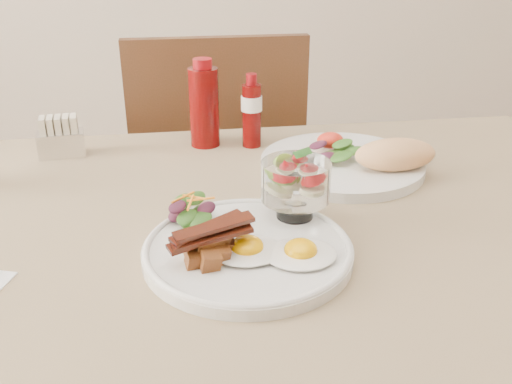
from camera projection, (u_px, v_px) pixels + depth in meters
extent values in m
cylinder|color=#4F2B19|center=(466.00, 280.00, 1.41)|extent=(0.06, 0.06, 0.71)
cube|color=#4F2B19|center=(251.00, 238.00, 0.85)|extent=(1.30, 0.85, 0.04)
cube|color=#928059|center=(250.00, 226.00, 0.84)|extent=(1.33, 0.88, 0.00)
cylinder|color=#4F2B19|center=(157.00, 301.00, 1.55)|extent=(0.04, 0.04, 0.45)
cylinder|color=#4F2B19|center=(287.00, 290.00, 1.60)|extent=(0.04, 0.04, 0.45)
cylinder|color=#4F2B19|center=(158.00, 236.00, 1.87)|extent=(0.04, 0.04, 0.45)
cylinder|color=#4F2B19|center=(266.00, 229.00, 1.92)|extent=(0.04, 0.04, 0.45)
cube|color=#4F2B19|center=(215.00, 190.00, 1.63)|extent=(0.42, 0.42, 0.03)
cube|color=#4F2B19|center=(219.00, 135.00, 1.36)|extent=(0.42, 0.03, 0.46)
cylinder|color=silver|center=(248.00, 251.00, 0.76)|extent=(0.28, 0.28, 0.02)
ellipsoid|color=white|center=(301.00, 254.00, 0.73)|extent=(0.12, 0.11, 0.01)
ellipsoid|color=#FBA905|center=(301.00, 250.00, 0.73)|extent=(0.04, 0.04, 0.03)
ellipsoid|color=white|center=(247.00, 250.00, 0.74)|extent=(0.12, 0.11, 0.01)
ellipsoid|color=#FBA905|center=(247.00, 246.00, 0.73)|extent=(0.04, 0.04, 0.03)
cube|color=brown|center=(204.00, 250.00, 0.73)|extent=(0.02, 0.02, 0.02)
cube|color=brown|center=(219.00, 254.00, 0.71)|extent=(0.03, 0.03, 0.02)
cube|color=brown|center=(194.00, 260.00, 0.71)|extent=(0.02, 0.02, 0.02)
cube|color=brown|center=(225.00, 246.00, 0.73)|extent=(0.02, 0.02, 0.02)
cube|color=brown|center=(210.00, 260.00, 0.70)|extent=(0.03, 0.03, 0.02)
cube|color=brown|center=(192.00, 249.00, 0.73)|extent=(0.02, 0.02, 0.02)
cube|color=brown|center=(214.00, 240.00, 0.72)|extent=(0.02, 0.02, 0.02)
cube|color=brown|center=(204.00, 244.00, 0.71)|extent=(0.02, 0.02, 0.02)
cube|color=brown|center=(220.00, 237.00, 0.72)|extent=(0.02, 0.02, 0.02)
cube|color=#55200E|center=(207.00, 237.00, 0.71)|extent=(0.10, 0.06, 0.01)
cube|color=#55200E|center=(212.00, 236.00, 0.71)|extent=(0.11, 0.04, 0.01)
cube|color=#55200E|center=(208.00, 228.00, 0.71)|extent=(0.10, 0.07, 0.01)
cube|color=#55200E|center=(214.00, 227.00, 0.71)|extent=(0.11, 0.05, 0.01)
ellipsoid|color=#254F15|center=(192.00, 219.00, 0.81)|extent=(0.05, 0.04, 0.01)
ellipsoid|color=#254F15|center=(202.00, 212.00, 0.83)|extent=(0.04, 0.04, 0.01)
ellipsoid|color=#3D1326|center=(178.00, 215.00, 0.81)|extent=(0.04, 0.03, 0.01)
ellipsoid|color=#254F15|center=(200.00, 219.00, 0.80)|extent=(0.05, 0.04, 0.01)
ellipsoid|color=#254F15|center=(187.00, 217.00, 0.79)|extent=(0.04, 0.03, 0.01)
ellipsoid|color=#3D1326|center=(206.00, 208.00, 0.81)|extent=(0.04, 0.03, 0.01)
ellipsoid|color=#254F15|center=(184.00, 201.00, 0.82)|extent=(0.04, 0.04, 0.01)
ellipsoid|color=#254F15|center=(196.00, 198.00, 0.82)|extent=(0.04, 0.03, 0.01)
ellipsoid|color=#3D1326|center=(177.00, 207.00, 0.79)|extent=(0.03, 0.03, 0.01)
cylinder|color=orange|center=(194.00, 197.00, 0.80)|extent=(0.03, 0.03, 0.01)
cylinder|color=orange|center=(183.00, 197.00, 0.80)|extent=(0.03, 0.03, 0.01)
cylinder|color=orange|center=(201.00, 199.00, 0.80)|extent=(0.04, 0.01, 0.01)
cylinder|color=orange|center=(190.00, 203.00, 0.79)|extent=(0.01, 0.04, 0.01)
cylinder|color=white|center=(295.00, 212.00, 0.83)|extent=(0.05, 0.05, 0.01)
cylinder|color=white|center=(295.00, 204.00, 0.82)|extent=(0.02, 0.02, 0.02)
cylinder|color=white|center=(296.00, 181.00, 0.81)|extent=(0.10, 0.10, 0.06)
cylinder|color=beige|center=(285.00, 186.00, 0.82)|extent=(0.03, 0.03, 0.01)
cylinder|color=beige|center=(307.00, 186.00, 0.81)|extent=(0.03, 0.03, 0.01)
cylinder|color=beige|center=(295.00, 177.00, 0.83)|extent=(0.03, 0.03, 0.01)
cylinder|color=#95BE3A|center=(286.00, 167.00, 0.81)|extent=(0.04, 0.04, 0.01)
cone|color=red|center=(307.00, 170.00, 0.79)|extent=(0.03, 0.03, 0.03)
cone|color=red|center=(286.00, 167.00, 0.79)|extent=(0.03, 0.03, 0.03)
cone|color=red|center=(297.00, 157.00, 0.81)|extent=(0.03, 0.03, 0.03)
ellipsoid|color=#31762A|center=(300.00, 154.00, 0.79)|extent=(0.02, 0.01, 0.00)
ellipsoid|color=#31762A|center=(306.00, 152.00, 0.79)|extent=(0.02, 0.01, 0.00)
cylinder|color=silver|center=(342.00, 164.00, 1.03)|extent=(0.30, 0.30, 0.02)
ellipsoid|color=#254F15|center=(330.00, 156.00, 1.03)|extent=(0.05, 0.04, 0.01)
ellipsoid|color=#254F15|center=(343.00, 149.00, 1.05)|extent=(0.05, 0.04, 0.01)
ellipsoid|color=#3D1326|center=(325.00, 157.00, 1.01)|extent=(0.04, 0.03, 0.01)
ellipsoid|color=#254F15|center=(341.00, 156.00, 1.00)|extent=(0.05, 0.04, 0.01)
ellipsoid|color=#254F15|center=(354.00, 151.00, 1.02)|extent=(0.04, 0.03, 0.01)
ellipsoid|color=#3D1326|center=(318.00, 145.00, 1.04)|extent=(0.04, 0.03, 0.01)
ellipsoid|color=#254F15|center=(342.00, 144.00, 1.03)|extent=(0.04, 0.03, 0.01)
ellipsoid|color=red|center=(330.00, 143.00, 1.06)|extent=(0.05, 0.04, 0.03)
ellipsoid|color=tan|center=(395.00, 153.00, 0.98)|extent=(0.15, 0.09, 0.06)
cylinder|color=#510404|center=(204.00, 108.00, 1.12)|extent=(0.07, 0.07, 0.15)
cylinder|color=maroon|center=(202.00, 63.00, 1.08)|extent=(0.05, 0.05, 0.02)
cylinder|color=#510404|center=(252.00, 116.00, 1.12)|extent=(0.05, 0.05, 0.12)
cylinder|color=white|center=(252.00, 103.00, 1.11)|extent=(0.05, 0.05, 0.03)
cylinder|color=maroon|center=(251.00, 80.00, 1.09)|extent=(0.03, 0.03, 0.02)
cube|color=silver|center=(61.00, 144.00, 1.09)|extent=(0.09, 0.06, 0.05)
cube|color=#C6B68C|center=(44.00, 131.00, 1.07)|extent=(0.02, 0.04, 0.05)
cube|color=#C6B68C|center=(51.00, 130.00, 1.07)|extent=(0.02, 0.04, 0.05)
cube|color=#C6B68C|center=(59.00, 130.00, 1.07)|extent=(0.02, 0.04, 0.05)
cube|color=#C6B68C|center=(67.00, 129.00, 1.08)|extent=(0.02, 0.04, 0.05)
cube|color=#C6B68C|center=(75.00, 129.00, 1.08)|extent=(0.02, 0.04, 0.05)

